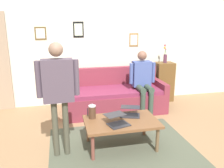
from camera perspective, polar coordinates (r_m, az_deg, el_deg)
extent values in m
plane|color=#946F4E|center=(3.69, 2.92, -15.14)|extent=(7.68, 7.68, 0.00)
cube|color=#4C5140|center=(3.62, 2.66, -15.69)|extent=(2.15, 1.84, 0.01)
cube|color=silver|center=(5.36, -3.36, 9.71)|extent=(7.04, 0.10, 2.70)
cube|color=olive|center=(5.49, 5.35, 10.73)|extent=(0.22, 0.02, 0.31)
cube|color=silver|center=(5.49, 5.38, 10.72)|extent=(0.16, 0.00, 0.23)
cube|color=black|center=(5.23, -8.24, 13.07)|extent=(0.23, 0.02, 0.34)
cube|color=silver|center=(5.22, -8.23, 13.07)|extent=(0.17, 0.00, 0.26)
cube|color=brown|center=(5.22, -17.13, 11.78)|extent=(0.24, 0.02, 0.27)
cube|color=silver|center=(5.21, -17.14, 11.78)|extent=(0.18, 0.00, 0.21)
cube|color=maroon|center=(4.94, 0.59, -4.33)|extent=(2.09, 0.88, 0.42)
cube|color=maroon|center=(4.84, 0.65, -1.62)|extent=(1.85, 0.80, 0.08)
cube|color=maroon|center=(5.16, -0.35, 1.63)|extent=(2.09, 0.14, 0.46)
cube|color=maroon|center=(5.15, 11.29, -0.18)|extent=(0.12, 0.88, 0.20)
cube|color=maroon|center=(4.72, -11.08, -1.59)|extent=(0.12, 0.88, 0.20)
cube|color=brown|center=(3.52, 2.30, -9.23)|extent=(1.09, 0.68, 0.04)
cylinder|color=brown|center=(3.53, 11.07, -13.27)|extent=(0.05, 0.05, 0.39)
cylinder|color=brown|center=(3.30, -4.74, -15.23)|extent=(0.05, 0.05, 0.39)
cylinder|color=brown|center=(3.97, 7.95, -9.77)|extent=(0.05, 0.05, 0.39)
cylinder|color=brown|center=(3.77, -5.94, -11.17)|extent=(0.05, 0.05, 0.39)
cube|color=#28282D|center=(3.36, 1.64, -9.92)|extent=(0.34, 0.30, 0.01)
cube|color=black|center=(3.38, 1.48, -9.69)|extent=(0.27, 0.20, 0.00)
cube|color=#28282D|center=(3.40, 0.69, -7.52)|extent=(0.34, 0.29, 0.01)
cube|color=#1F2F29|center=(3.40, 0.72, -7.53)|extent=(0.31, 0.26, 0.01)
cube|color=#28282D|center=(3.67, 4.44, -7.71)|extent=(0.35, 0.30, 0.01)
cube|color=black|center=(3.69, 4.45, -7.51)|extent=(0.28, 0.20, 0.00)
cube|color=#28282D|center=(3.73, 4.53, -5.65)|extent=(0.35, 0.29, 0.02)
cube|color=white|center=(3.72, 4.53, -5.67)|extent=(0.31, 0.26, 0.01)
cylinder|color=#4C3323|center=(3.56, -4.87, -6.94)|extent=(0.11, 0.11, 0.19)
cylinder|color=#B7B7BC|center=(3.53, -4.91, -5.40)|extent=(0.11, 0.11, 0.02)
sphere|color=#B2B2B7|center=(3.52, -4.92, -5.05)|extent=(0.03, 0.03, 0.03)
cube|color=black|center=(3.55, -6.00, -6.88)|extent=(0.01, 0.01, 0.13)
cube|color=brown|center=(5.68, 12.58, 0.55)|extent=(0.42, 0.32, 0.92)
cylinder|color=#592F44|center=(5.57, 12.91, 6.10)|extent=(0.09, 0.09, 0.19)
cylinder|color=#3D7038|center=(5.53, 12.90, 8.16)|extent=(0.01, 0.02, 0.21)
sphere|color=#DC525B|center=(5.51, 12.91, 9.26)|extent=(0.05, 0.05, 0.05)
cylinder|color=#3D7038|center=(5.53, 13.02, 7.70)|extent=(0.02, 0.01, 0.13)
sphere|color=#D45565|center=(5.51, 13.06, 8.34)|extent=(0.03, 0.03, 0.03)
cylinder|color=#3D7038|center=(5.55, 12.86, 7.87)|extent=(0.02, 0.02, 0.15)
sphere|color=yellow|center=(5.55, 12.81, 8.65)|extent=(0.05, 0.05, 0.05)
cylinder|color=#464537|center=(3.39, -13.70, -10.70)|extent=(0.08, 0.08, 0.81)
cylinder|color=#464537|center=(3.39, -11.20, -10.53)|extent=(0.08, 0.08, 0.81)
cube|color=#4E404F|center=(3.15, -13.16, 0.82)|extent=(0.41, 0.19, 0.58)
cylinder|color=#4E404F|center=(3.15, -17.61, 1.03)|extent=(0.08, 0.08, 0.49)
cylinder|color=#4E404F|center=(3.16, -8.79, 1.61)|extent=(0.08, 0.08, 0.49)
sphere|color=#886755|center=(3.08, -13.62, 8.23)|extent=(0.19, 0.19, 0.19)
cylinder|color=#364439|center=(4.70, 9.50, -5.06)|extent=(0.10, 0.10, 0.50)
cylinder|color=#364439|center=(4.64, 7.55, -5.25)|extent=(0.10, 0.10, 0.50)
cylinder|color=#364439|center=(4.77, 8.84, -0.95)|extent=(0.12, 0.40, 0.12)
cylinder|color=#364439|center=(4.71, 6.92, -1.08)|extent=(0.12, 0.40, 0.12)
cube|color=#435495|center=(4.83, 7.25, 2.52)|extent=(0.37, 0.20, 0.52)
cylinder|color=#435495|center=(4.87, 10.09, 2.82)|extent=(0.08, 0.08, 0.42)
cylinder|color=#435495|center=(4.71, 4.75, 2.57)|extent=(0.08, 0.08, 0.42)
sphere|color=brown|center=(4.77, 7.40, 6.93)|extent=(0.19, 0.19, 0.19)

